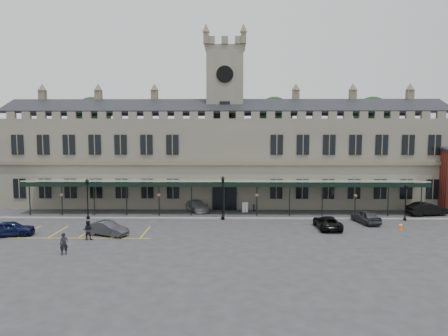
{
  "coord_description": "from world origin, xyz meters",
  "views": [
    {
      "loc": [
        0.66,
        -41.06,
        10.28
      ],
      "look_at": [
        0.0,
        6.0,
        6.0
      ],
      "focal_mm": 32.0,
      "sensor_mm": 36.0,
      "label": 1
    }
  ],
  "objects_px": {
    "car_right_a": "(366,217)",
    "car_van": "(327,222)",
    "car_taxi": "(197,206)",
    "lamp_post_left": "(87,195)",
    "clock_tower": "(225,112)",
    "car_left_b": "(107,228)",
    "car_right_b": "(427,209)",
    "person_a": "(64,244)",
    "person_b": "(88,230)",
    "car_left_a": "(10,228)",
    "lamp_post_mid": "(223,194)",
    "traffic_cone": "(401,226)",
    "sign_board": "(245,207)",
    "lamp_post_right": "(406,199)",
    "station_building": "(225,158)"
  },
  "relations": [
    {
      "from": "car_van",
      "to": "car_right_b",
      "type": "relative_size",
      "value": 0.99
    },
    {
      "from": "lamp_post_mid",
      "to": "person_b",
      "type": "relative_size",
      "value": 2.77
    },
    {
      "from": "car_right_a",
      "to": "car_van",
      "type": "bearing_deg",
      "value": 16.74
    },
    {
      "from": "sign_board",
      "to": "car_van",
      "type": "bearing_deg",
      "value": -56.76
    },
    {
      "from": "clock_tower",
      "to": "car_right_b",
      "type": "bearing_deg",
      "value": -18.25
    },
    {
      "from": "car_left_a",
      "to": "person_b",
      "type": "bearing_deg",
      "value": -112.05
    },
    {
      "from": "clock_tower",
      "to": "person_b",
      "type": "xyz_separation_m",
      "value": [
        -12.87,
        -19.91,
        -12.17
      ]
    },
    {
      "from": "lamp_post_left",
      "to": "car_right_a",
      "type": "relative_size",
      "value": 1.11
    },
    {
      "from": "lamp_post_right",
      "to": "car_van",
      "type": "xyz_separation_m",
      "value": [
        -9.98,
        -4.02,
        -1.91
      ]
    },
    {
      "from": "person_a",
      "to": "car_left_a",
      "type": "bearing_deg",
      "value": 116.92
    },
    {
      "from": "car_left_b",
      "to": "sign_board",
      "type": "bearing_deg",
      "value": -27.98
    },
    {
      "from": "car_van",
      "to": "car_right_b",
      "type": "distance_m",
      "value": 15.58
    },
    {
      "from": "person_a",
      "to": "lamp_post_right",
      "type": "bearing_deg",
      "value": -4.4
    },
    {
      "from": "lamp_post_right",
      "to": "sign_board",
      "type": "xyz_separation_m",
      "value": [
        -18.39,
        4.53,
        -1.95
      ]
    },
    {
      "from": "car_van",
      "to": "person_b",
      "type": "xyz_separation_m",
      "value": [
        -23.93,
        -4.7,
        0.26
      ]
    },
    {
      "from": "lamp_post_right",
      "to": "person_b",
      "type": "relative_size",
      "value": 2.32
    },
    {
      "from": "lamp_post_right",
      "to": "car_van",
      "type": "height_order",
      "value": "lamp_post_right"
    },
    {
      "from": "car_right_a",
      "to": "person_b",
      "type": "height_order",
      "value": "person_b"
    },
    {
      "from": "station_building",
      "to": "clock_tower",
      "type": "relative_size",
      "value": 2.42
    },
    {
      "from": "car_taxi",
      "to": "car_van",
      "type": "height_order",
      "value": "car_taxi"
    },
    {
      "from": "lamp_post_left",
      "to": "lamp_post_mid",
      "type": "distance_m",
      "value": 15.95
    },
    {
      "from": "lamp_post_left",
      "to": "sign_board",
      "type": "xyz_separation_m",
      "value": [
        18.73,
        4.21,
        -2.24
      ]
    },
    {
      "from": "car_taxi",
      "to": "person_b",
      "type": "relative_size",
      "value": 2.52
    },
    {
      "from": "traffic_cone",
      "to": "car_right_a",
      "type": "height_order",
      "value": "car_right_a"
    },
    {
      "from": "person_a",
      "to": "person_b",
      "type": "relative_size",
      "value": 0.99
    },
    {
      "from": "lamp_post_left",
      "to": "sign_board",
      "type": "height_order",
      "value": "lamp_post_left"
    },
    {
      "from": "clock_tower",
      "to": "car_right_b",
      "type": "xyz_separation_m",
      "value": [
        25.0,
        -8.25,
        -12.3
      ]
    },
    {
      "from": "car_taxi",
      "to": "station_building",
      "type": "bearing_deg",
      "value": 30.25
    },
    {
      "from": "car_left_a",
      "to": "person_b",
      "type": "relative_size",
      "value": 2.37
    },
    {
      "from": "traffic_cone",
      "to": "car_left_a",
      "type": "distance_m",
      "value": 39.8
    },
    {
      "from": "sign_board",
      "to": "car_left_b",
      "type": "height_order",
      "value": "car_left_b"
    },
    {
      "from": "car_left_a",
      "to": "car_right_b",
      "type": "bearing_deg",
      "value": -90.66
    },
    {
      "from": "lamp_post_mid",
      "to": "car_left_b",
      "type": "xyz_separation_m",
      "value": [
        -11.38,
        -7.34,
        -2.37
      ]
    },
    {
      "from": "car_left_b",
      "to": "car_taxi",
      "type": "height_order",
      "value": "car_left_b"
    },
    {
      "from": "car_left_a",
      "to": "car_taxi",
      "type": "bearing_deg",
      "value": -67.39
    },
    {
      "from": "lamp_post_mid",
      "to": "car_van",
      "type": "bearing_deg",
      "value": -20.9
    },
    {
      "from": "traffic_cone",
      "to": "car_right_b",
      "type": "distance_m",
      "value": 9.71
    },
    {
      "from": "traffic_cone",
      "to": "person_b",
      "type": "xyz_separation_m",
      "value": [
        -31.55,
        -4.3,
        0.55
      ]
    },
    {
      "from": "sign_board",
      "to": "person_a",
      "type": "bearing_deg",
      "value": -142.71
    },
    {
      "from": "traffic_cone",
      "to": "car_right_a",
      "type": "relative_size",
      "value": 0.18
    },
    {
      "from": "car_left_b",
      "to": "car_right_a",
      "type": "height_order",
      "value": "car_right_a"
    },
    {
      "from": "car_left_b",
      "to": "car_right_b",
      "type": "relative_size",
      "value": 0.87
    },
    {
      "from": "car_left_a",
      "to": "car_left_b",
      "type": "height_order",
      "value": "car_left_a"
    },
    {
      "from": "lamp_post_right",
      "to": "sign_board",
      "type": "bearing_deg",
      "value": 166.16
    },
    {
      "from": "traffic_cone",
      "to": "person_b",
      "type": "relative_size",
      "value": 0.42
    },
    {
      "from": "lamp_post_left",
      "to": "clock_tower",
      "type": "bearing_deg",
      "value": 34.04
    },
    {
      "from": "station_building",
      "to": "lamp_post_mid",
      "type": "height_order",
      "value": "station_building"
    },
    {
      "from": "clock_tower",
      "to": "car_right_b",
      "type": "height_order",
      "value": "clock_tower"
    },
    {
      "from": "person_a",
      "to": "station_building",
      "type": "bearing_deg",
      "value": 35.9
    },
    {
      "from": "station_building",
      "to": "car_van",
      "type": "xyz_separation_m",
      "value": [
        11.06,
        -15.12,
        -5.79
      ]
    }
  ]
}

